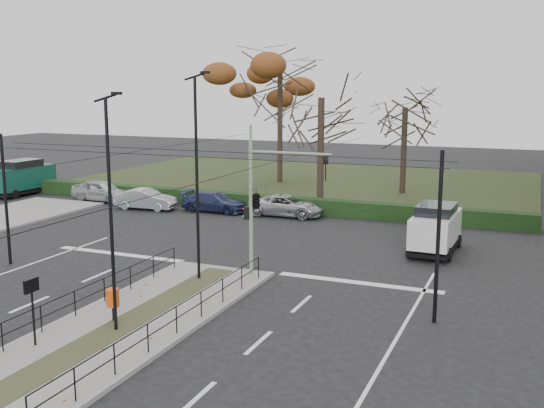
{
  "coord_description": "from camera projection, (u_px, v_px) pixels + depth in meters",
  "views": [
    {
      "loc": [
        12.48,
        -19.5,
        8.03
      ],
      "look_at": [
        1.41,
        7.0,
        2.75
      ],
      "focal_mm": 42.0,
      "sensor_mm": 36.0,
      "label": 1
    }
  ],
  "objects": [
    {
      "name": "rust_tree",
      "position": [
        280.0,
        65.0,
        52.27
      ],
      "size": [
        9.61,
        9.61,
        12.85
      ],
      "color": "black",
      "rests_on": "park"
    },
    {
      "name": "parked_car_fourth",
      "position": [
        287.0,
        206.0,
        40.18
      ],
      "size": [
        4.82,
        2.35,
        1.32
      ],
      "primitive_type": "imported",
      "rotation": [
        0.0,
        0.0,
        1.6
      ],
      "color": "#9B9DA2",
      "rests_on": "ground"
    },
    {
      "name": "ground",
      "position": [
        166.0,
        304.0,
        23.88
      ],
      "size": [
        140.0,
        140.0,
        0.0
      ],
      "primitive_type": "plane",
      "color": "black",
      "rests_on": "ground"
    },
    {
      "name": "streetlamp_median_far",
      "position": [
        197.0,
        176.0,
        25.87
      ],
      "size": [
        0.71,
        0.15,
        8.52
      ],
      "color": "black",
      "rests_on": "median_island"
    },
    {
      "name": "median_railing",
      "position": [
        123.0,
        300.0,
        21.34
      ],
      "size": [
        4.14,
        13.24,
        0.92
      ],
      "color": "black",
      "rests_on": "median_island"
    },
    {
      "name": "parked_car_first",
      "position": [
        102.0,
        191.0,
        45.29
      ],
      "size": [
        4.54,
        1.93,
        1.53
      ],
      "primitive_type": "imported",
      "rotation": [
        0.0,
        0.0,
        1.54
      ],
      "color": "#9B9DA2",
      "rests_on": "ground"
    },
    {
      "name": "catenary",
      "position": [
        185.0,
        207.0,
        24.73
      ],
      "size": [
        20.0,
        34.0,
        6.0
      ],
      "color": "black",
      "rests_on": "ground"
    },
    {
      "name": "white_van",
      "position": [
        436.0,
        227.0,
        31.2
      ],
      "size": [
        2.19,
        4.55,
        2.41
      ],
      "color": "silver",
      "rests_on": "ground"
    },
    {
      "name": "green_van",
      "position": [
        22.0,
        177.0,
        48.06
      ],
      "size": [
        2.22,
        5.36,
        2.64
      ],
      "color": "#0D3C31",
      "rests_on": "ground"
    },
    {
      "name": "info_panel",
      "position": [
        32.0,
        293.0,
        19.45
      ],
      "size": [
        0.12,
        0.56,
        2.14
      ],
      "color": "black",
      "rests_on": "median_island"
    },
    {
      "name": "bare_tree_center",
      "position": [
        405.0,
        114.0,
        47.41
      ],
      "size": [
        5.84,
        5.84,
        8.57
      ],
      "color": "black",
      "rests_on": "park"
    },
    {
      "name": "bare_tree_near",
      "position": [
        321.0,
        106.0,
        41.41
      ],
      "size": [
        5.7,
        5.7,
        9.66
      ],
      "color": "black",
      "rests_on": "park"
    },
    {
      "name": "median_island",
      "position": [
        126.0,
        325.0,
        21.6
      ],
      "size": [
        4.4,
        15.0,
        0.14
      ],
      "primitive_type": "cube",
      "color": "slate",
      "rests_on": "ground"
    },
    {
      "name": "parked_car_third",
      "position": [
        215.0,
        202.0,
        41.58
      ],
      "size": [
        4.46,
        1.84,
        1.29
      ],
      "primitive_type": "imported",
      "rotation": [
        0.0,
        0.0,
        1.56
      ],
      "color": "#20274A",
      "rests_on": "ground"
    },
    {
      "name": "traffic_light",
      "position": [
        258.0,
        198.0,
        26.65
      ],
      "size": [
        3.88,
        2.22,
        5.7
      ],
      "color": "gray",
      "rests_on": "median_island"
    },
    {
      "name": "hedge",
      "position": [
        237.0,
        200.0,
        42.94
      ],
      "size": [
        38.0,
        1.0,
        1.0
      ],
      "primitive_type": "cube",
      "color": "black",
      "rests_on": "ground"
    },
    {
      "name": "litter_bin",
      "position": [
        113.0,
        298.0,
        21.65
      ],
      "size": [
        0.44,
        0.44,
        1.13
      ],
      "color": "black",
      "rests_on": "median_island"
    },
    {
      "name": "parked_car_second",
      "position": [
        146.0,
        199.0,
        42.35
      ],
      "size": [
        4.26,
        1.85,
        1.36
      ],
      "primitive_type": "imported",
      "rotation": [
        0.0,
        0.0,
        1.67
      ],
      "color": "#9B9DA2",
      "rests_on": "ground"
    },
    {
      "name": "streetlamp_median_near",
      "position": [
        111.0,
        213.0,
        20.28
      ],
      "size": [
        0.65,
        0.13,
        7.75
      ],
      "color": "black",
      "rests_on": "median_island"
    },
    {
      "name": "park",
      "position": [
        304.0,
        181.0,
        55.18
      ],
      "size": [
        38.0,
        26.0,
        0.1
      ],
      "primitive_type": "cube",
      "color": "black",
      "rests_on": "ground"
    }
  ]
}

